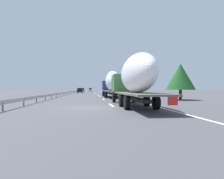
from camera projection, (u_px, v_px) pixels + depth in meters
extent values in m
plane|color=#424247|center=(90.00, 94.00, 55.15)|extent=(260.00, 260.00, 0.00)
cube|color=white|center=(111.00, 105.00, 17.61)|extent=(3.20, 0.20, 0.01)
cube|color=white|center=(103.00, 99.00, 27.58)|extent=(3.20, 0.20, 0.01)
cube|color=white|center=(100.00, 96.00, 38.00)|extent=(3.20, 0.20, 0.01)
cube|color=white|center=(98.00, 95.00, 43.74)|extent=(3.20, 0.20, 0.01)
cube|color=white|center=(97.00, 94.00, 54.56)|extent=(3.20, 0.20, 0.01)
cube|color=white|center=(96.00, 93.00, 63.43)|extent=(3.20, 0.20, 0.01)
cube|color=white|center=(95.00, 93.00, 70.99)|extent=(3.20, 0.20, 0.01)
cube|color=white|center=(95.00, 92.00, 78.14)|extent=(3.20, 0.20, 0.01)
cube|color=white|center=(108.00, 93.00, 60.75)|extent=(110.00, 0.20, 0.01)
cube|color=navy|center=(108.00, 86.00, 38.66)|extent=(2.40, 2.50, 1.90)
cube|color=black|center=(108.00, 83.00, 39.75)|extent=(0.08, 2.12, 0.80)
cube|color=#262628|center=(110.00, 93.00, 35.57)|extent=(11.45, 0.70, 0.24)
cube|color=#59544C|center=(112.00, 91.00, 32.48)|extent=(10.05, 2.50, 0.12)
ellipsoid|color=white|center=(112.00, 81.00, 32.11)|extent=(7.67, 2.20, 3.27)
cube|color=red|center=(121.00, 93.00, 27.60)|extent=(0.04, 0.56, 0.56)
cylinder|color=black|center=(103.00, 94.00, 38.54)|extent=(1.04, 0.30, 1.04)
cylinder|color=black|center=(114.00, 94.00, 38.79)|extent=(1.04, 0.30, 1.04)
cylinder|color=black|center=(105.00, 94.00, 33.55)|extent=(1.04, 0.35, 1.04)
cylinder|color=black|center=(117.00, 94.00, 33.80)|extent=(1.04, 0.35, 1.04)
cylinder|color=black|center=(106.00, 95.00, 31.16)|extent=(1.04, 0.35, 1.04)
cylinder|color=black|center=(119.00, 95.00, 31.42)|extent=(1.04, 0.35, 1.04)
cube|color=#387038|center=(124.00, 83.00, 21.22)|extent=(2.40, 2.50, 1.90)
cube|color=black|center=(122.00, 79.00, 22.31)|extent=(0.08, 2.12, 0.80)
cube|color=#262628|center=(130.00, 98.00, 18.16)|extent=(11.35, 0.70, 0.24)
cube|color=#59544C|center=(138.00, 94.00, 15.09)|extent=(9.94, 2.50, 0.12)
ellipsoid|color=white|center=(137.00, 74.00, 15.29)|extent=(7.87, 2.20, 3.08)
cube|color=red|center=(173.00, 100.00, 10.27)|extent=(0.04, 0.56, 0.56)
cylinder|color=black|center=(114.00, 98.00, 21.10)|extent=(1.04, 0.30, 1.04)
cylinder|color=black|center=(133.00, 98.00, 21.35)|extent=(1.04, 0.30, 1.04)
cylinder|color=black|center=(121.00, 100.00, 16.16)|extent=(1.04, 0.35, 1.04)
cylinder|color=black|center=(147.00, 100.00, 16.42)|extent=(1.04, 0.35, 1.04)
cylinder|color=black|center=(127.00, 103.00, 13.78)|extent=(1.04, 0.35, 1.04)
cylinder|color=black|center=(156.00, 102.00, 14.03)|extent=(1.04, 0.35, 1.04)
cube|color=#ADB2B7|center=(90.00, 90.00, 107.36)|extent=(4.37, 1.74, 0.84)
cube|color=black|center=(90.00, 89.00, 107.03)|extent=(2.40, 1.53, 0.80)
cylinder|color=black|center=(89.00, 91.00, 108.62)|extent=(0.64, 0.22, 0.64)
cylinder|color=black|center=(92.00, 91.00, 108.80)|extent=(0.64, 0.22, 0.64)
cylinder|color=black|center=(89.00, 91.00, 105.93)|extent=(0.64, 0.22, 0.64)
cylinder|color=black|center=(92.00, 91.00, 106.11)|extent=(0.64, 0.22, 0.64)
cube|color=#28479E|center=(82.00, 90.00, 93.00)|extent=(4.55, 1.82, 0.84)
cube|color=black|center=(82.00, 89.00, 92.66)|extent=(2.50, 1.60, 0.76)
cylinder|color=black|center=(81.00, 91.00, 94.31)|extent=(0.64, 0.22, 0.64)
cylinder|color=black|center=(84.00, 91.00, 94.50)|extent=(0.64, 0.22, 0.64)
cylinder|color=black|center=(81.00, 91.00, 91.51)|extent=(0.64, 0.22, 0.64)
cylinder|color=black|center=(84.00, 91.00, 91.70)|extent=(0.64, 0.22, 0.64)
cube|color=black|center=(80.00, 91.00, 68.46)|extent=(4.06, 1.82, 0.84)
cube|color=black|center=(80.00, 89.00, 68.16)|extent=(2.23, 1.60, 0.64)
cylinder|color=black|center=(78.00, 92.00, 69.62)|extent=(0.64, 0.22, 0.64)
cylinder|color=black|center=(82.00, 92.00, 69.81)|extent=(0.64, 0.22, 0.64)
cylinder|color=black|center=(77.00, 92.00, 67.12)|extent=(0.64, 0.22, 0.64)
cylinder|color=black|center=(82.00, 92.00, 67.31)|extent=(0.64, 0.22, 0.64)
cylinder|color=gray|center=(116.00, 89.00, 49.51)|extent=(0.10, 0.10, 2.73)
cube|color=#2D569E|center=(116.00, 83.00, 49.50)|extent=(0.06, 0.90, 0.70)
cylinder|color=#472D19|center=(117.00, 91.00, 78.61)|extent=(0.27, 0.27, 1.35)
cone|color=#286B2D|center=(117.00, 84.00, 78.60)|extent=(3.75, 3.75, 4.36)
cylinder|color=#472D19|center=(126.00, 91.00, 58.79)|extent=(0.25, 0.25, 1.74)
cone|color=#286B2D|center=(126.00, 79.00, 58.77)|extent=(3.37, 3.37, 5.40)
cylinder|color=#472D19|center=(180.00, 95.00, 25.93)|extent=(0.40, 0.40, 1.38)
cone|color=#194C1E|center=(180.00, 77.00, 25.92)|extent=(3.93, 3.93, 3.57)
cube|color=#9EA0A5|center=(70.00, 92.00, 57.43)|extent=(94.00, 0.06, 0.32)
cube|color=slate|center=(3.00, 107.00, 12.78)|extent=(0.10, 0.10, 0.60)
cube|color=slate|center=(24.00, 102.00, 16.83)|extent=(0.10, 0.10, 0.60)
cube|color=slate|center=(37.00, 100.00, 20.89)|extent=(0.10, 0.10, 0.60)
cube|color=slate|center=(45.00, 98.00, 24.95)|extent=(0.10, 0.10, 0.60)
cube|color=slate|center=(51.00, 97.00, 29.01)|extent=(0.10, 0.10, 0.60)
cube|color=slate|center=(56.00, 96.00, 33.07)|extent=(0.10, 0.10, 0.60)
cube|color=slate|center=(60.00, 95.00, 37.13)|extent=(0.10, 0.10, 0.60)
cube|color=slate|center=(63.00, 94.00, 41.19)|extent=(0.10, 0.10, 0.60)
cube|color=slate|center=(65.00, 94.00, 45.25)|extent=(0.10, 0.10, 0.60)
cube|color=slate|center=(67.00, 93.00, 49.31)|extent=(0.10, 0.10, 0.60)
cube|color=slate|center=(69.00, 93.00, 53.37)|extent=(0.10, 0.10, 0.60)
cube|color=slate|center=(70.00, 93.00, 57.43)|extent=(0.10, 0.10, 0.60)
cube|color=slate|center=(72.00, 93.00, 61.49)|extent=(0.10, 0.10, 0.60)
cube|color=slate|center=(73.00, 92.00, 65.55)|extent=(0.10, 0.10, 0.60)
cube|color=slate|center=(74.00, 92.00, 69.61)|extent=(0.10, 0.10, 0.60)
cube|color=slate|center=(75.00, 92.00, 73.67)|extent=(0.10, 0.10, 0.60)
cube|color=slate|center=(76.00, 92.00, 77.72)|extent=(0.10, 0.10, 0.60)
cube|color=slate|center=(76.00, 92.00, 81.78)|extent=(0.10, 0.10, 0.60)
cube|color=slate|center=(77.00, 91.00, 85.84)|extent=(0.10, 0.10, 0.60)
cube|color=slate|center=(77.00, 91.00, 89.90)|extent=(0.10, 0.10, 0.60)
cube|color=slate|center=(78.00, 91.00, 93.96)|extent=(0.10, 0.10, 0.60)
cube|color=slate|center=(78.00, 91.00, 98.02)|extent=(0.10, 0.10, 0.60)
cube|color=slate|center=(79.00, 91.00, 102.08)|extent=(0.10, 0.10, 0.60)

